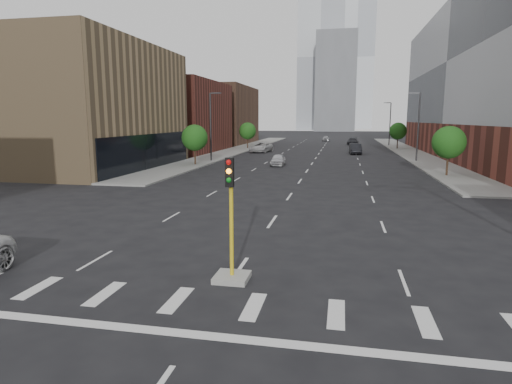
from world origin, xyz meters
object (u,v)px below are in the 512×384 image
(car_near_left, at_px, (278,160))
(car_distant, at_px, (326,138))
(car_mid_right, at_px, (355,149))
(car_deep_right, at_px, (353,141))
(car_far_left, at_px, (261,147))
(median_traffic_signal, at_px, (231,254))

(car_near_left, distance_m, car_distant, 60.45)
(car_mid_right, relative_size, car_deep_right, 0.96)
(car_far_left, distance_m, car_distant, 40.84)
(median_traffic_signal, relative_size, car_near_left, 1.07)
(car_mid_right, xyz_separation_m, car_distant, (-6.26, 40.36, -0.14))
(car_near_left, height_order, car_distant, car_distant)
(median_traffic_signal, distance_m, car_far_left, 59.35)
(car_near_left, xyz_separation_m, car_far_left, (-5.99, 20.63, 0.15))
(median_traffic_signal, relative_size, car_far_left, 0.72)
(median_traffic_signal, bearing_deg, car_deep_right, 85.85)
(car_far_left, distance_m, car_deep_right, 29.38)
(car_near_left, bearing_deg, median_traffic_signal, -85.78)
(car_mid_right, relative_size, car_far_left, 0.83)
(car_deep_right, distance_m, car_distant, 16.37)
(car_near_left, distance_m, car_mid_right, 22.26)
(car_far_left, relative_size, car_distant, 1.48)
(median_traffic_signal, xyz_separation_m, car_near_left, (-3.94, 37.88, -0.27))
(car_mid_right, xyz_separation_m, car_deep_right, (0.16, 25.31, -0.07))
(car_deep_right, bearing_deg, car_far_left, -117.12)
(median_traffic_signal, height_order, car_near_left, median_traffic_signal)
(car_near_left, bearing_deg, car_far_left, 104.48)
(car_near_left, xyz_separation_m, car_deep_right, (9.97, 45.29, 0.07))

